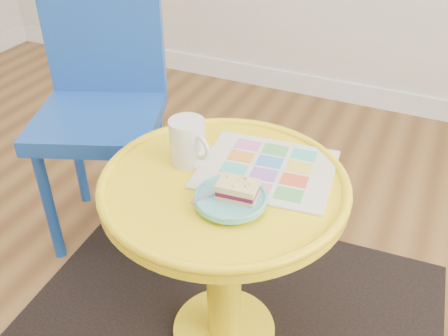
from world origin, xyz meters
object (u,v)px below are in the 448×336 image
at_px(newspaper, 267,169).
at_px(side_table, 224,231).
at_px(plate, 231,199).
at_px(chair, 102,95).
at_px(mug, 188,141).

bearing_deg(newspaper, side_table, -136.96).
bearing_deg(newspaper, plate, -104.46).
relative_size(chair, plate, 5.58).
distance_m(mug, plate, 0.22).
bearing_deg(mug, newspaper, 36.57).
distance_m(chair, plate, 0.82).
bearing_deg(chair, plate, -53.67).
bearing_deg(chair, side_table, -50.62).
xyz_separation_m(side_table, plate, (0.05, -0.08, 0.18)).
height_order(newspaper, mug, mug).
bearing_deg(mug, chair, 172.00).
xyz_separation_m(chair, plate, (0.69, -0.43, 0.07)).
bearing_deg(side_table, plate, -55.85).
relative_size(side_table, plate, 3.67).
distance_m(side_table, plate, 0.21).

